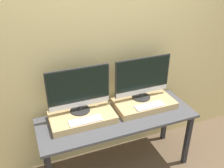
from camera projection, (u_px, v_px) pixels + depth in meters
The scene contains 8 objects.
wall_back at pixel (105, 55), 2.71m from camera, with size 8.00×0.04×2.60m.
workbench at pixel (117, 123), 2.71m from camera, with size 1.70×0.60×0.73m.
wooden_riser_left at pixel (82, 117), 2.61m from camera, with size 0.67×0.38×0.07m.
monitor_left at pixel (79, 89), 2.53m from camera, with size 0.65×0.21×0.50m.
keyboard_left at pixel (86, 120), 2.48m from camera, with size 0.34×0.11×0.01m.
wooden_riser_right at pixel (144, 103), 2.84m from camera, with size 0.67×0.38×0.07m.
monitor_right at pixel (143, 78), 2.76m from camera, with size 0.65×0.21×0.50m.
keyboard_right at pixel (150, 106), 2.72m from camera, with size 0.34×0.11×0.01m.
Camera 1 is at (-0.86, -1.72, 2.30)m, focal length 40.00 mm.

